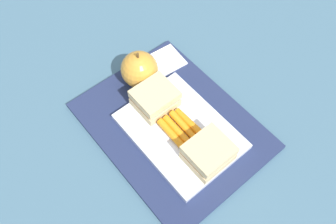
{
  "coord_description": "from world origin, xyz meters",
  "views": [
    {
      "loc": [
        -0.26,
        0.23,
        0.63
      ],
      "look_at": [
        0.01,
        0.0,
        0.04
      ],
      "focal_mm": 37.29,
      "sensor_mm": 36.0,
      "label": 1
    }
  ],
  "objects": [
    {
      "name": "ground_plane",
      "position": [
        0.0,
        0.0,
        0.0
      ],
      "size": [
        2.4,
        2.4,
        0.0
      ],
      "primitive_type": "plane",
      "color": "#42667A"
    },
    {
      "name": "lunchbag_mat",
      "position": [
        0.0,
        0.0,
        0.01
      ],
      "size": [
        0.36,
        0.28,
        0.01
      ],
      "primitive_type": "cube",
      "color": "navy",
      "rests_on": "ground_plane"
    },
    {
      "name": "food_tray",
      "position": [
        -0.03,
        0.0,
        0.02
      ],
      "size": [
        0.23,
        0.17,
        0.01
      ],
      "primitive_type": "cube",
      "color": "white",
      "rests_on": "lunchbag_mat"
    },
    {
      "name": "sandwich_half_left",
      "position": [
        -0.1,
        0.0,
        0.04
      ],
      "size": [
        0.07,
        0.08,
        0.04
      ],
      "color": "#DBC189",
      "rests_on": "food_tray"
    },
    {
      "name": "sandwich_half_right",
      "position": [
        0.05,
        0.0,
        0.04
      ],
      "size": [
        0.07,
        0.08,
        0.04
      ],
      "color": "#DBC189",
      "rests_on": "food_tray"
    },
    {
      "name": "carrot_sticks_bundle",
      "position": [
        -0.03,
        -0.0,
        0.03
      ],
      "size": [
        0.08,
        0.06,
        0.02
      ],
      "color": "orange",
      "rests_on": "food_tray"
    },
    {
      "name": "apple",
      "position": [
        0.13,
        -0.02,
        0.05
      ],
      "size": [
        0.08,
        0.08,
        0.09
      ],
      "color": "gold",
      "rests_on": "lunchbag_mat"
    },
    {
      "name": "paper_napkin",
      "position": [
        0.14,
        -0.1,
        0.01
      ],
      "size": [
        0.08,
        0.08,
        0.0
      ],
      "primitive_type": "cube",
      "rotation": [
        0.0,
        0.0,
        -0.1
      ],
      "color": "white",
      "rests_on": "lunchbag_mat"
    }
  ]
}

